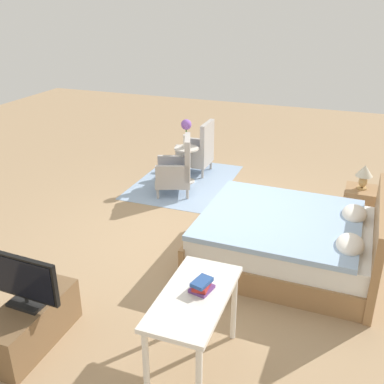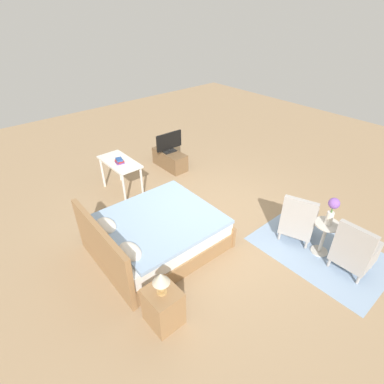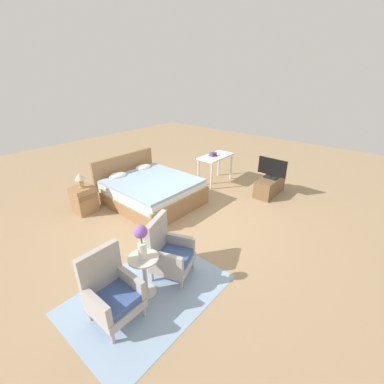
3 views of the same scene
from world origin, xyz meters
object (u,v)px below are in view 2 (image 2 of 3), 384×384
Objects in this scene: vanity_desk at (120,166)px; book_stack at (119,161)px; bed at (155,234)px; armchair_by_window_left at (354,251)px; flower_vase at (332,209)px; tv_stand at (170,159)px; nightstand at (163,307)px; tv_flatscreen at (169,142)px; side_table at (324,234)px; table_lamp at (161,280)px; armchair_by_window_right at (298,221)px.

book_stack is at bearing 156.10° from vanity_desk.
bed is at bearing 166.58° from book_stack.
armchair_by_window_left is at bearing -160.62° from vanity_desk.
flower_vase is 4.12m from tv_stand.
tv_flatscreen is at bearing -38.41° from nightstand.
bed is 1.41m from nightstand.
tv_stand is 1.65m from book_stack.
nightstand is at bearing 159.06° from vanity_desk.
vanity_desk is (3.15, -1.20, 0.35)m from nightstand.
vanity_desk is at bearing -23.90° from book_stack.
bed is 2.94m from tv_flatscreen.
tv_stand is at bearing 177.65° from tv_flatscreen.
bed is at bearing 46.87° from side_table.
tv_flatscreen is (4.06, 0.07, 0.29)m from side_table.
bed is at bearing -30.94° from table_lamp.
nightstand is (1.17, 2.72, -0.10)m from armchair_by_window_left.
book_stack is at bearing 22.84° from side_table.
tv_flatscreen is 0.68× the size of vanity_desk.
armchair_by_window_left is at bearing -113.29° from nightstand.
table_lamp reaches higher than vanity_desk.
table_lamp is at bearing 76.12° from flower_vase.
flower_vase reaches higher than book_stack.
bed is 2.77m from side_table.
side_table is at bearing -179.06° from tv_flatscreen.
bed reaches higher than tv_stand.
table_lamp reaches higher than side_table.
tv_stand is at bearing -38.43° from table_lamp.
bed is at bearing 46.87° from flower_vase.
book_stack is at bearing 20.14° from armchair_by_window_left.
book_stack is at bearing 25.46° from armchair_by_window_right.
armchair_by_window_right reaches higher than vanity_desk.
book_stack reaches higher than tv_stand.
side_table is 0.87× the size of tv_flatscreen.
bed is at bearing 39.93° from armchair_by_window_left.
tv_flatscreen is at bearing 0.55° from armchair_by_window_left.
bed is at bearing 137.94° from tv_stand.
armchair_by_window_right is 4.46× the size of book_stack.
tv_stand is 4.65× the size of book_stack.
armchair_by_window_left is at bearing -113.29° from table_lamp.
side_table is at bearing -133.13° from bed.
flower_vase is at bearing -103.88° from table_lamp.
book_stack reaches higher than nightstand.
book_stack is (3.75, 1.58, -0.11)m from flower_vase.
armchair_by_window_left is 0.97m from armchair_by_window_right.
tv_flatscreen is (4.06, 0.07, -0.23)m from flower_vase.
armchair_by_window_left is at bearing -159.86° from book_stack.
armchair_by_window_right is 1.51× the size of side_table.
bed reaches higher than tv_flatscreen.
side_table is (-1.89, -2.02, 0.08)m from bed.
bed is at bearing 137.96° from tv_flatscreen.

